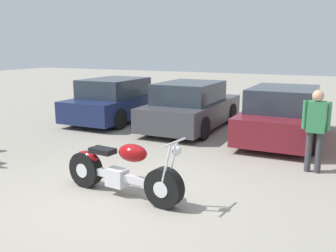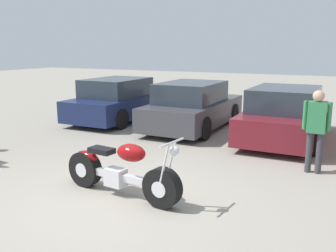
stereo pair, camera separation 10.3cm
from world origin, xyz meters
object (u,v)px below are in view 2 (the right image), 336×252
motorcycle (120,171)px  person_standing (316,125)px  parked_car_maroon (285,115)px  parked_car_dark_grey (193,107)px  parked_car_navy (120,101)px

motorcycle → person_standing: bearing=44.2°
motorcycle → parked_car_maroon: (1.76, 5.20, 0.24)m
parked_car_dark_grey → person_standing: person_standing is taller
parked_car_dark_grey → parked_car_maroon: 2.75m
parked_car_dark_grey → person_standing: 4.65m
motorcycle → parked_car_dark_grey: 5.52m
motorcycle → person_standing: person_standing is taller
parked_car_navy → person_standing: bearing=-23.9°
parked_car_dark_grey → person_standing: (3.74, -2.75, 0.31)m
parked_car_navy → person_standing: size_ratio=2.57×
parked_car_navy → parked_car_maroon: same height
parked_car_navy → person_standing: 7.09m
motorcycle → parked_car_maroon: 5.49m
parked_car_navy → parked_car_maroon: bearing=-3.7°
motorcycle → parked_car_maroon: parked_car_maroon is taller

